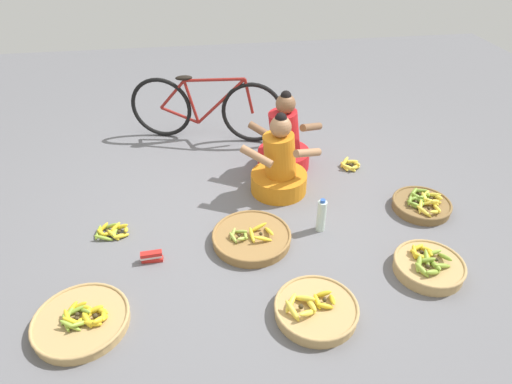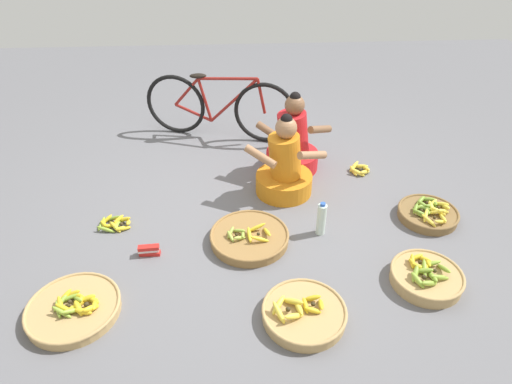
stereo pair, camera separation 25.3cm
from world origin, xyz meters
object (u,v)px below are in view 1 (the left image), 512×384
Objects in this scene: banana_basket_front_left at (316,309)px; loose_bananas_back_right at (350,165)px; bicycle_leaning at (206,109)px; packet_carton_stack at (152,256)px; vendor_woman_front at (279,168)px; vendor_woman_behind at (284,144)px; banana_basket_mid_left at (81,321)px; water_bottle at (321,216)px; banana_basket_back_left at (422,204)px; banana_basket_mid_right at (252,237)px; banana_basket_near_vendor at (429,266)px; loose_bananas_near_bicycle at (112,231)px.

banana_basket_front_left reaches higher than loose_bananas_back_right.
bicycle_leaning reaches higher than packet_carton_stack.
vendor_woman_front is 1.40m from packet_carton_stack.
loose_bananas_back_right is at bearing -11.04° from vendor_woman_behind.
water_bottle is (1.79, 0.72, 0.10)m from banana_basket_mid_left.
banana_basket_back_left is 0.90× the size of banana_basket_front_left.
vendor_woman_front is 1.26× the size of banana_basket_mid_left.
banana_basket_front_left is at bearing -115.06° from loose_bananas_back_right.
banana_basket_mid_right is at bearing -113.47° from vendor_woman_behind.
bicycle_leaning is 3.19× the size of banana_basket_near_vendor.
vendor_woman_front is at bearing 88.72° from banana_basket_front_left.
vendor_woman_front reaches higher than bicycle_leaning.
vendor_woman_behind is 1.30× the size of banana_basket_mid_left.
banana_basket_back_left is at bearing -1.12° from loose_bananas_near_bicycle.
water_bottle is (-0.96, -0.14, 0.09)m from banana_basket_back_left.
banana_basket_back_left is (1.79, -1.62, -0.30)m from bicycle_leaning.
bicycle_leaning is 1.87m from banana_basket_mid_right.
banana_basket_front_left is 1.09× the size of banana_basket_near_vendor.
banana_basket_front_left reaches higher than loose_bananas_near_bicycle.
banana_basket_mid_left is at bearing -139.27° from vendor_woman_front.
banana_basket_near_vendor is 1.51m from loose_bananas_back_right.
banana_basket_front_left is 1.95× the size of loose_bananas_near_bicycle.
banana_basket_back_left is at bearing 7.78° from packet_carton_stack.
loose_bananas_near_bicycle is at bearing 143.83° from banana_basket_front_left.
bicycle_leaning is (-0.73, 0.72, 0.10)m from vendor_woman_behind.
water_bottle is at bearing -64.73° from bicycle_leaning.
banana_basket_front_left is (-1.22, -1.00, -0.00)m from banana_basket_back_left.
vendor_woman_front is at bearing -159.79° from loose_bananas_back_right.
banana_basket_mid_left is 2.04× the size of water_bottle.
bicycle_leaning is at bearing 137.87° from banana_basket_back_left.
banana_basket_back_left is 2.35m from packet_carton_stack.
banana_basket_front_left is at bearing -68.00° from banana_basket_mid_right.
packet_carton_stack is (-2.03, 0.42, -0.01)m from banana_basket_near_vendor.
bicycle_leaning reaches higher than water_bottle.
banana_basket_mid_right is at bearing -139.49° from loose_bananas_back_right.
banana_basket_back_left is 0.99× the size of banana_basket_near_vendor.
vendor_woman_front is 0.87m from loose_bananas_back_right.
banana_basket_near_vendor is at bearing -11.66° from packet_carton_stack.
vendor_woman_behind is 1.56× the size of banana_basket_near_vendor.
vendor_woman_front is 1.29m from bicycle_leaning.
banana_basket_back_left is at bearing -62.66° from loose_bananas_back_right.
banana_basket_mid_left reaches higher than packet_carton_stack.
bicycle_leaning is 2.68m from banana_basket_mid_left.
packet_carton_stack is at bearing -145.03° from vendor_woman_front.
loose_bananas_back_right is 2.21m from packet_carton_stack.
banana_basket_mid_right is at bearing 112.00° from banana_basket_front_left.
banana_basket_back_left is (2.75, 0.87, 0.01)m from banana_basket_mid_left.
banana_basket_near_vendor is at bearing -22.88° from banana_basket_mid_right.
banana_basket_mid_right reaches higher than loose_bananas_near_bicycle.
vendor_woman_behind reaches higher than loose_bananas_back_right.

